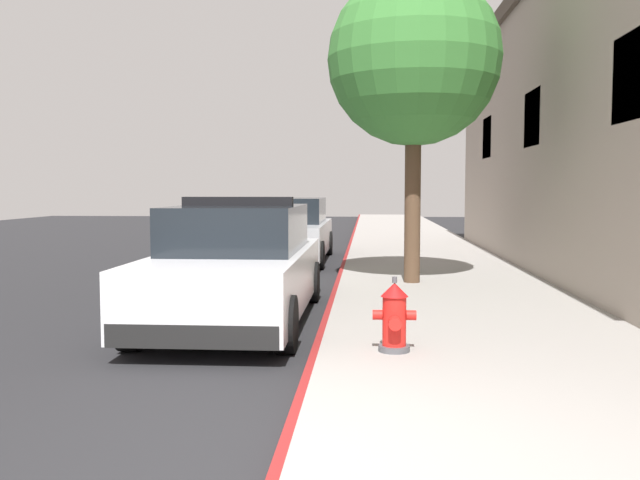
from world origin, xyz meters
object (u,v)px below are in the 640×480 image
at_px(parked_car_silver_ahead, 289,231).
at_px(street_tree, 414,60).
at_px(police_cruiser, 238,267).
at_px(fire_hydrant, 394,317).

relative_size(parked_car_silver_ahead, street_tree, 0.90).
relative_size(police_cruiser, parked_car_silver_ahead, 1.00).
bearing_deg(police_cruiser, parked_car_silver_ahead, 91.43).
xyz_separation_m(police_cruiser, street_tree, (2.52, 3.04, 3.26)).
distance_m(police_cruiser, street_tree, 5.12).
xyz_separation_m(parked_car_silver_ahead, street_tree, (2.71, -4.71, 3.26)).
bearing_deg(parked_car_silver_ahead, police_cruiser, -88.57).
xyz_separation_m(parked_car_silver_ahead, fire_hydrant, (2.21, -9.91, -0.25)).
distance_m(police_cruiser, fire_hydrant, 2.96).
height_order(fire_hydrant, street_tree, street_tree).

